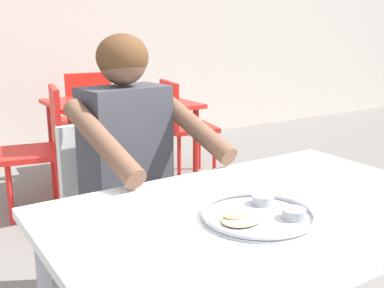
{
  "coord_description": "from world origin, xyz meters",
  "views": [
    {
      "loc": [
        -0.82,
        -0.91,
        1.23
      ],
      "look_at": [
        -0.06,
        0.28,
        0.88
      ],
      "focal_mm": 43.02,
      "sensor_mm": 36.0,
      "label": 1
    }
  ],
  "objects_px": {
    "diner_foreground": "(139,161)",
    "chair_red_left": "(42,141)",
    "table_foreground": "(262,231)",
    "table_background_red": "(120,111)",
    "chair_red_far": "(87,114)",
    "thali_tray": "(259,214)",
    "chair_red_right": "(181,121)",
    "chair_foreground": "(114,202)"
  },
  "relations": [
    {
      "from": "thali_tray",
      "to": "chair_red_right",
      "type": "xyz_separation_m",
      "value": [
        1.17,
        2.31,
        -0.25
      ]
    },
    {
      "from": "table_foreground",
      "to": "chair_red_far",
      "type": "relative_size",
      "value": 1.4
    },
    {
      "from": "diner_foreground",
      "to": "chair_red_left",
      "type": "xyz_separation_m",
      "value": [
        0.02,
        1.51,
        -0.23
      ]
    },
    {
      "from": "table_foreground",
      "to": "table_background_red",
      "type": "bearing_deg",
      "value": 76.41
    },
    {
      "from": "table_foreground",
      "to": "chair_red_right",
      "type": "bearing_deg",
      "value": 63.92
    },
    {
      "from": "diner_foreground",
      "to": "chair_red_right",
      "type": "xyz_separation_m",
      "value": [
        1.2,
        1.63,
        -0.24
      ]
    },
    {
      "from": "chair_red_left",
      "to": "diner_foreground",
      "type": "bearing_deg",
      "value": -90.7
    },
    {
      "from": "table_foreground",
      "to": "diner_foreground",
      "type": "xyz_separation_m",
      "value": [
        -0.09,
        0.63,
        0.07
      ]
    },
    {
      "from": "table_background_red",
      "to": "chair_red_far",
      "type": "bearing_deg",
      "value": 92.65
    },
    {
      "from": "diner_foreground",
      "to": "chair_red_right",
      "type": "height_order",
      "value": "diner_foreground"
    },
    {
      "from": "chair_foreground",
      "to": "chair_red_far",
      "type": "xyz_separation_m",
      "value": [
        0.61,
        1.98,
        0.03
      ]
    },
    {
      "from": "thali_tray",
      "to": "table_background_red",
      "type": "height_order",
      "value": "thali_tray"
    },
    {
      "from": "diner_foreground",
      "to": "table_background_red",
      "type": "height_order",
      "value": "diner_foreground"
    },
    {
      "from": "table_foreground",
      "to": "table_background_red",
      "type": "xyz_separation_m",
      "value": [
        0.53,
        2.19,
        -0.02
      ]
    },
    {
      "from": "diner_foreground",
      "to": "chair_red_left",
      "type": "distance_m",
      "value": 1.53
    },
    {
      "from": "table_foreground",
      "to": "thali_tray",
      "type": "relative_size",
      "value": 3.89
    },
    {
      "from": "chair_foreground",
      "to": "chair_red_right",
      "type": "bearing_deg",
      "value": 49.19
    },
    {
      "from": "thali_tray",
      "to": "diner_foreground",
      "type": "relative_size",
      "value": 0.26
    },
    {
      "from": "chair_red_left",
      "to": "chair_red_right",
      "type": "height_order",
      "value": "chair_red_left"
    },
    {
      "from": "diner_foreground",
      "to": "chair_red_left",
      "type": "bearing_deg",
      "value": 89.3
    },
    {
      "from": "table_foreground",
      "to": "chair_red_left",
      "type": "bearing_deg",
      "value": 91.85
    },
    {
      "from": "thali_tray",
      "to": "chair_red_right",
      "type": "bearing_deg",
      "value": 63.22
    },
    {
      "from": "thali_tray",
      "to": "chair_red_left",
      "type": "xyz_separation_m",
      "value": [
        -0.01,
        2.19,
        -0.24
      ]
    },
    {
      "from": "chair_red_far",
      "to": "thali_tray",
      "type": "bearing_deg",
      "value": -101.01
    },
    {
      "from": "chair_foreground",
      "to": "chair_red_left",
      "type": "height_order",
      "value": "chair_red_left"
    },
    {
      "from": "chair_red_right",
      "to": "table_background_red",
      "type": "bearing_deg",
      "value": -173.26
    },
    {
      "from": "chair_foreground",
      "to": "chair_red_left",
      "type": "bearing_deg",
      "value": 88.23
    },
    {
      "from": "table_background_red",
      "to": "chair_red_left",
      "type": "height_order",
      "value": "chair_red_left"
    },
    {
      "from": "diner_foreground",
      "to": "table_foreground",
      "type": "bearing_deg",
      "value": -82.13
    },
    {
      "from": "thali_tray",
      "to": "chair_red_right",
      "type": "relative_size",
      "value": 0.38
    },
    {
      "from": "chair_foreground",
      "to": "diner_foreground",
      "type": "distance_m",
      "value": 0.33
    },
    {
      "from": "thali_tray",
      "to": "chair_red_far",
      "type": "bearing_deg",
      "value": 78.99
    },
    {
      "from": "chair_foreground",
      "to": "chair_red_right",
      "type": "relative_size",
      "value": 1.01
    },
    {
      "from": "thali_tray",
      "to": "chair_red_left",
      "type": "bearing_deg",
      "value": 90.24
    },
    {
      "from": "table_background_red",
      "to": "chair_red_far",
      "type": "height_order",
      "value": "chair_red_far"
    },
    {
      "from": "chair_red_right",
      "to": "chair_red_far",
      "type": "height_order",
      "value": "chair_red_far"
    },
    {
      "from": "thali_tray",
      "to": "chair_red_far",
      "type": "relative_size",
      "value": 0.36
    },
    {
      "from": "diner_foreground",
      "to": "chair_red_left",
      "type": "relative_size",
      "value": 1.42
    },
    {
      "from": "thali_tray",
      "to": "chair_red_left",
      "type": "distance_m",
      "value": 2.21
    },
    {
      "from": "thali_tray",
      "to": "chair_red_right",
      "type": "distance_m",
      "value": 2.6
    },
    {
      "from": "chair_red_far",
      "to": "diner_foreground",
      "type": "bearing_deg",
      "value": -104.98
    },
    {
      "from": "chair_red_right",
      "to": "chair_foreground",
      "type": "bearing_deg",
      "value": -130.81
    }
  ]
}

